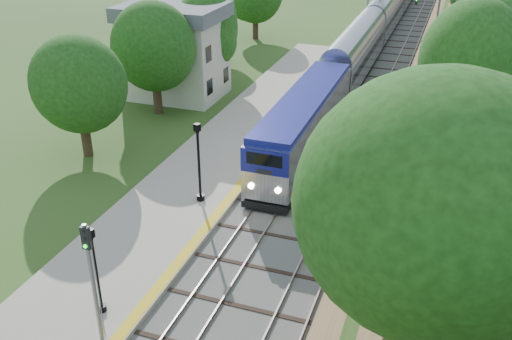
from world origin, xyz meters
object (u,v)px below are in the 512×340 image
(signal_platform, at_px, (92,272))
(lamppost_far, at_px, (199,167))
(station_building, at_px, (175,50))
(signal_farside, at_px, (397,123))
(lamppost_mid, at_px, (97,276))
(signal_gantry, at_px, (403,3))

(signal_platform, bearing_deg, lamppost_far, 94.70)
(station_building, distance_m, signal_farside, 22.20)
(station_building, bearing_deg, signal_platform, -69.11)
(lamppost_mid, xyz_separation_m, signal_farside, (10.09, 18.36, 1.34))
(lamppost_mid, bearing_deg, lamppost_far, 89.90)
(lamppost_far, xyz_separation_m, signal_farside, (10.07, 8.01, 1.05))
(lamppost_far, relative_size, signal_platform, 0.87)
(signal_farside, bearing_deg, signal_gantry, 96.22)
(signal_platform, xyz_separation_m, signal_farside, (9.10, 19.88, -0.20))
(signal_platform, bearing_deg, lamppost_mid, 123.09)
(signal_gantry, relative_size, lamppost_far, 1.74)
(station_building, distance_m, lamppost_mid, 29.40)
(station_building, relative_size, signal_platform, 1.55)
(station_building, xyz_separation_m, signal_farside, (20.20, -9.19, -0.50))
(station_building, xyz_separation_m, lamppost_mid, (10.10, -27.55, -1.84))
(signal_gantry, xyz_separation_m, lamppost_mid, (-6.36, -52.54, -2.57))
(lamppost_mid, bearing_deg, signal_gantry, 83.09)
(lamppost_far, bearing_deg, lamppost_mid, -90.10)
(signal_platform, bearing_deg, signal_gantry, 84.33)
(lamppost_mid, bearing_deg, signal_farside, 61.20)
(station_building, bearing_deg, signal_farside, -24.48)
(signal_gantry, relative_size, signal_platform, 1.51)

